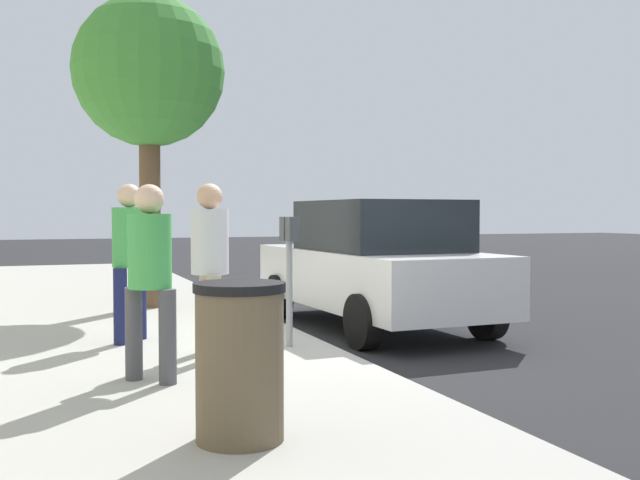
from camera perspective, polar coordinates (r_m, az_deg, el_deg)
The scene contains 9 objects.
ground_plane at distance 8.39m, azimuth 0.28°, elevation -8.88°, with size 80.00×80.00×0.00m, color #232326.
sidewalk_slab at distance 7.83m, azimuth -20.93°, elevation -9.26°, with size 28.00×6.00×0.15m, color #A8A59E.
parking_meter at distance 7.93m, azimuth -2.40°, elevation -1.03°, with size 0.36×0.12×1.41m.
pedestrian_at_meter at distance 7.51m, azimuth -8.56°, elevation -1.13°, with size 0.53×0.38×1.75m.
pedestrian_bystander at distance 6.42m, azimuth -13.10°, elevation -2.07°, with size 0.42×0.40×1.70m.
parking_officer at distance 8.48m, azimuth -14.58°, elevation -0.66°, with size 0.45×0.40×1.78m.
parked_sedan_near at distance 10.18m, azimuth 4.32°, elevation -1.87°, with size 4.47×2.11×1.77m.
street_tree at distance 11.72m, azimuth -13.16°, elevation 12.43°, with size 2.30×2.30×4.76m.
trash_bin at distance 4.74m, azimuth -6.26°, elevation -9.36°, with size 0.59×0.59×1.01m.
Camera 1 is at (-7.68, 2.98, 1.60)m, focal length 41.13 mm.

